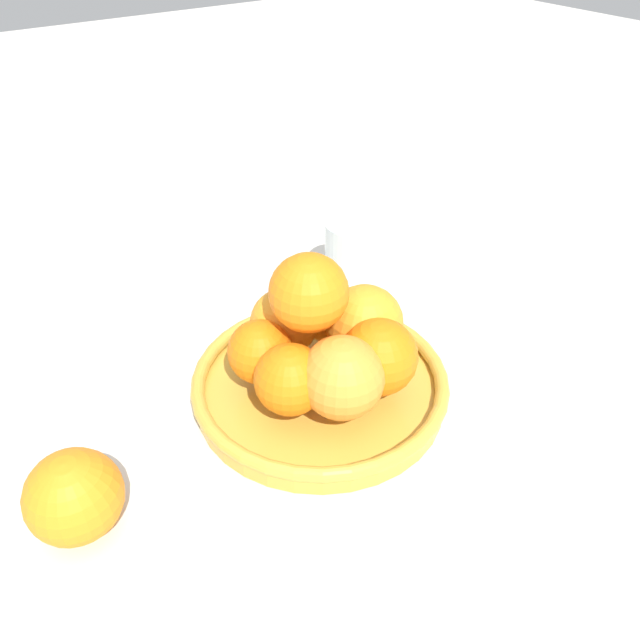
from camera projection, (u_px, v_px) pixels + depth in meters
The scene contains 5 objects.
ground_plane at pixel (320, 395), 0.66m from camera, with size 4.00×4.00×0.00m, color beige.
fruit_bowl at pixel (320, 384), 0.65m from camera, with size 0.27×0.27×0.03m.
orange_pile at pixel (324, 335), 0.61m from camera, with size 0.18×0.18×0.14m.
stray_orange at pixel (74, 497), 0.51m from camera, with size 0.08×0.08×0.08m, color orange.
drinking_glass at pixel (350, 254), 0.81m from camera, with size 0.07×0.07×0.09m, color silver.
Camera 1 is at (-0.40, 0.28, 0.46)m, focal length 35.00 mm.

